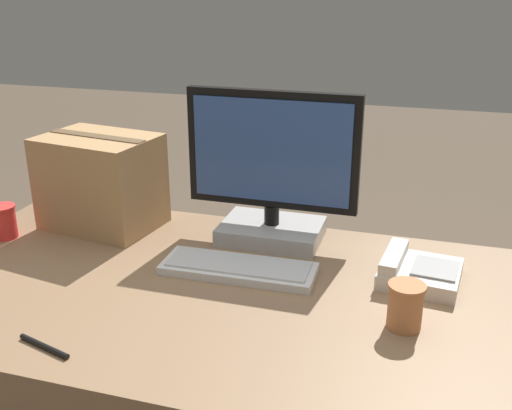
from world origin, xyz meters
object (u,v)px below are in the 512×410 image
object	(u,v)px
desk_phone	(417,271)
cardboard_box	(101,182)
keyboard	(239,268)
monitor	(272,181)
paper_cup_right	(405,306)
paper_cup_left	(4,222)
pen_marker	(44,346)

from	to	relation	value
desk_phone	cardboard_box	xyz separation A→B (m)	(-0.96, 0.10, 0.12)
keyboard	desk_phone	distance (m)	0.46
monitor	cardboard_box	world-z (taller)	monitor
desk_phone	paper_cup_right	xyz separation A→B (m)	(-0.02, -0.23, 0.03)
keyboard	paper_cup_left	distance (m)	0.74
keyboard	desk_phone	bearing A→B (deg)	9.92
desk_phone	paper_cup_left	xyz separation A→B (m)	(-1.19, -0.07, 0.03)
monitor	keyboard	size ratio (longest dim) A/B	1.21
pen_marker	paper_cup_left	bearing A→B (deg)	-29.77
monitor	paper_cup_left	size ratio (longest dim) A/B	4.94
keyboard	paper_cup_right	xyz separation A→B (m)	(0.43, -0.14, 0.04)
monitor	cardboard_box	xyz separation A→B (m)	(-0.53, -0.04, -0.04)
paper_cup_right	cardboard_box	xyz separation A→B (m)	(-0.94, 0.34, 0.09)
monitor	pen_marker	xyz separation A→B (m)	(-0.31, -0.68, -0.18)
paper_cup_left	pen_marker	size ratio (longest dim) A/B	0.71
keyboard	paper_cup_right	world-z (taller)	paper_cup_right
paper_cup_left	paper_cup_right	bearing A→B (deg)	-7.87
cardboard_box	pen_marker	size ratio (longest dim) A/B	2.62
cardboard_box	pen_marker	bearing A→B (deg)	-70.78
desk_phone	paper_cup_left	size ratio (longest dim) A/B	2.14
keyboard	paper_cup_right	distance (m)	0.46
monitor	paper_cup_right	bearing A→B (deg)	-42.73
keyboard	desk_phone	world-z (taller)	desk_phone
paper_cup_left	cardboard_box	bearing A→B (deg)	36.25
keyboard	paper_cup_right	size ratio (longest dim) A/B	3.84
paper_cup_right	pen_marker	xyz separation A→B (m)	(-0.72, -0.30, -0.05)
keyboard	pen_marker	xyz separation A→B (m)	(-0.28, -0.45, -0.01)
paper_cup_right	pen_marker	world-z (taller)	paper_cup_right
desk_phone	pen_marker	size ratio (longest dim) A/B	1.52
paper_cup_left	paper_cup_right	xyz separation A→B (m)	(1.18, -0.16, 0.00)
paper_cup_left	keyboard	bearing A→B (deg)	-1.38
paper_cup_right	keyboard	bearing A→B (deg)	161.60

